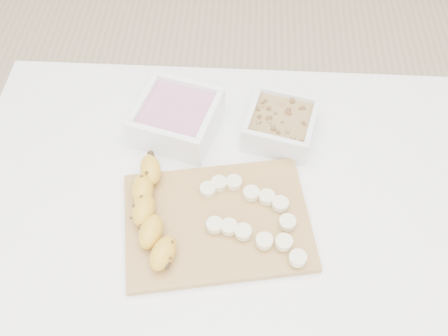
{
  "coord_description": "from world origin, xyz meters",
  "views": [
    {
      "loc": [
        0.03,
        -0.49,
        1.55
      ],
      "look_at": [
        0.0,
        0.03,
        0.81
      ],
      "focal_mm": 40.0,
      "sensor_mm": 36.0,
      "label": 1
    }
  ],
  "objects_px": {
    "banana": "(152,212)",
    "bowl_granola": "(281,124)",
    "table": "(223,224)",
    "cutting_board": "(217,221)",
    "bowl_yogurt": "(177,117)"
  },
  "relations": [
    {
      "from": "banana",
      "to": "bowl_granola",
      "type": "bearing_deg",
      "value": 40.34
    },
    {
      "from": "table",
      "to": "bowl_granola",
      "type": "xyz_separation_m",
      "value": [
        0.11,
        0.16,
        0.13
      ]
    },
    {
      "from": "bowl_granola",
      "to": "cutting_board",
      "type": "height_order",
      "value": "bowl_granola"
    },
    {
      "from": "cutting_board",
      "to": "banana",
      "type": "bearing_deg",
      "value": -178.4
    },
    {
      "from": "bowl_yogurt",
      "to": "cutting_board",
      "type": "relative_size",
      "value": 0.58
    },
    {
      "from": "bowl_granola",
      "to": "banana",
      "type": "relative_size",
      "value": 0.7
    },
    {
      "from": "bowl_yogurt",
      "to": "banana",
      "type": "relative_size",
      "value": 0.83
    },
    {
      "from": "bowl_yogurt",
      "to": "banana",
      "type": "bearing_deg",
      "value": -95.17
    },
    {
      "from": "table",
      "to": "banana",
      "type": "xyz_separation_m",
      "value": [
        -0.12,
        -0.05,
        0.13
      ]
    },
    {
      "from": "bowl_yogurt",
      "to": "bowl_granola",
      "type": "distance_m",
      "value": 0.21
    },
    {
      "from": "table",
      "to": "banana",
      "type": "distance_m",
      "value": 0.19
    },
    {
      "from": "banana",
      "to": "table",
      "type": "bearing_deg",
      "value": 20.87
    },
    {
      "from": "bowl_granola",
      "to": "cutting_board",
      "type": "distance_m",
      "value": 0.24
    },
    {
      "from": "table",
      "to": "banana",
      "type": "bearing_deg",
      "value": -155.81
    },
    {
      "from": "bowl_yogurt",
      "to": "bowl_granola",
      "type": "xyz_separation_m",
      "value": [
        0.21,
        -0.0,
        -0.01
      ]
    }
  ]
}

